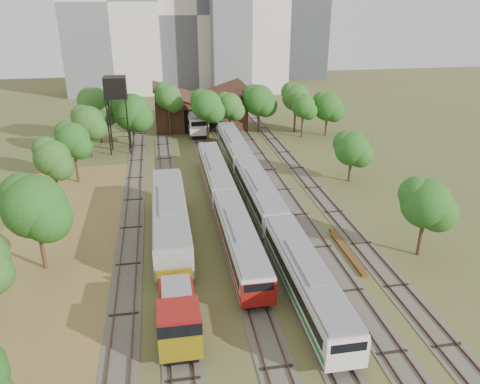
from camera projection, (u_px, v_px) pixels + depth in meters
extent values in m
plane|color=#475123|center=(289.00, 324.00, 34.16)|extent=(240.00, 240.00, 0.00)
cube|color=brown|center=(52.00, 287.00, 38.55)|extent=(14.00, 60.00, 0.04)
cube|color=#4C473D|center=(134.00, 200.00, 54.94)|extent=(2.60, 80.00, 0.06)
cube|color=#472D1E|center=(127.00, 200.00, 54.79)|extent=(0.08, 80.00, 0.14)
cube|color=#472D1E|center=(140.00, 199.00, 55.02)|extent=(0.08, 80.00, 0.14)
cube|color=#4C473D|center=(168.00, 197.00, 55.58)|extent=(2.60, 80.00, 0.06)
cube|color=#472D1E|center=(162.00, 197.00, 55.43)|extent=(0.08, 80.00, 0.14)
cube|color=#472D1E|center=(174.00, 196.00, 55.65)|extent=(0.08, 80.00, 0.14)
cube|color=#4C473D|center=(218.00, 194.00, 56.53)|extent=(2.60, 80.00, 0.06)
cube|color=#472D1E|center=(212.00, 194.00, 56.38)|extent=(0.08, 80.00, 0.14)
cube|color=#472D1E|center=(224.00, 193.00, 56.61)|extent=(0.08, 80.00, 0.14)
cube|color=#4C473D|center=(250.00, 192.00, 57.17)|extent=(2.60, 80.00, 0.06)
cube|color=#472D1E|center=(245.00, 192.00, 57.02)|extent=(0.08, 80.00, 0.14)
cube|color=#472D1E|center=(256.00, 191.00, 57.25)|extent=(0.08, 80.00, 0.14)
cube|color=#4C473D|center=(282.00, 190.00, 57.81)|extent=(2.60, 80.00, 0.06)
cube|color=#472D1E|center=(276.00, 189.00, 57.66)|extent=(0.08, 80.00, 0.14)
cube|color=#472D1E|center=(288.00, 189.00, 57.89)|extent=(0.08, 80.00, 0.14)
cube|color=#4C473D|center=(313.00, 188.00, 58.44)|extent=(2.60, 80.00, 0.06)
cube|color=#472D1E|center=(308.00, 187.00, 58.29)|extent=(0.08, 80.00, 0.14)
cube|color=#472D1E|center=(319.00, 187.00, 58.52)|extent=(0.08, 80.00, 0.14)
cube|color=black|center=(239.00, 254.00, 42.76)|extent=(2.03, 15.64, 0.74)
cube|color=silver|center=(239.00, 239.00, 42.17)|extent=(2.67, 17.00, 2.31)
cube|color=black|center=(239.00, 236.00, 42.06)|extent=(2.73, 15.64, 0.78)
cube|color=slate|center=(239.00, 226.00, 41.66)|extent=(2.46, 16.66, 0.33)
cube|color=maroon|center=(239.00, 245.00, 42.42)|extent=(2.73, 16.66, 0.42)
cube|color=maroon|center=(259.00, 295.00, 34.54)|extent=(2.71, 0.25, 2.08)
cube|color=black|center=(215.00, 184.00, 58.65)|extent=(2.03, 15.64, 0.74)
cube|color=silver|center=(215.00, 173.00, 58.06)|extent=(2.67, 17.00, 2.31)
cube|color=black|center=(215.00, 171.00, 57.95)|extent=(2.73, 15.64, 0.78)
cube|color=slate|center=(215.00, 163.00, 57.55)|extent=(2.46, 16.66, 0.33)
cube|color=maroon|center=(215.00, 177.00, 58.31)|extent=(2.73, 16.66, 0.42)
cube|color=black|center=(305.00, 295.00, 36.83)|extent=(2.09, 15.64, 0.76)
cube|color=silver|center=(306.00, 278.00, 36.23)|extent=(2.75, 17.00, 2.37)
cube|color=black|center=(306.00, 275.00, 36.12)|extent=(2.81, 15.64, 0.81)
cube|color=slate|center=(307.00, 263.00, 35.70)|extent=(2.53, 16.66, 0.34)
cube|color=#196736|center=(305.00, 286.00, 36.49)|extent=(2.81, 16.66, 0.43)
cube|color=silver|center=(347.00, 356.00, 28.60)|extent=(2.79, 0.25, 2.13)
cube|color=black|center=(258.00, 205.00, 52.73)|extent=(2.09, 15.64, 0.76)
cube|color=silver|center=(259.00, 192.00, 52.12)|extent=(2.75, 17.00, 2.37)
cube|color=black|center=(259.00, 190.00, 52.01)|extent=(2.81, 15.64, 0.81)
cube|color=slate|center=(259.00, 181.00, 51.60)|extent=(2.53, 16.66, 0.34)
cube|color=#196736|center=(259.00, 198.00, 52.38)|extent=(2.81, 16.66, 0.43)
cube|color=black|center=(234.00, 157.00, 68.62)|extent=(2.09, 15.64, 0.76)
cube|color=silver|center=(234.00, 146.00, 68.01)|extent=(2.75, 17.00, 2.37)
cube|color=black|center=(234.00, 145.00, 67.90)|extent=(2.81, 15.64, 0.81)
cube|color=slate|center=(234.00, 137.00, 67.49)|extent=(2.53, 16.66, 0.34)
cube|color=#196736|center=(234.00, 151.00, 68.27)|extent=(2.81, 16.66, 0.43)
cube|color=black|center=(196.00, 126.00, 84.53)|extent=(2.37, 14.72, 0.86)
cube|color=silver|center=(195.00, 116.00, 83.84)|extent=(3.12, 16.00, 2.69)
cube|color=black|center=(195.00, 115.00, 83.71)|extent=(3.18, 14.72, 0.92)
cube|color=slate|center=(195.00, 108.00, 83.24)|extent=(2.87, 15.68, 0.39)
cube|color=#196736|center=(195.00, 121.00, 84.13)|extent=(3.18, 15.68, 0.48)
cube|color=silver|center=(199.00, 129.00, 76.67)|extent=(3.16, 0.25, 2.42)
cube|color=black|center=(179.00, 324.00, 33.46)|extent=(2.25, 7.20, 0.92)
cube|color=maroon|center=(177.00, 303.00, 33.71)|extent=(2.56, 4.40, 1.54)
cube|color=maroon|center=(179.00, 327.00, 30.38)|extent=(2.77, 2.66, 2.77)
cube|color=black|center=(179.00, 318.00, 30.12)|extent=(2.82, 2.72, 0.92)
cube|color=gold|center=(181.00, 349.00, 29.41)|extent=(2.77, 0.20, 1.84)
cube|color=gold|center=(175.00, 280.00, 36.59)|extent=(2.77, 0.20, 1.84)
cube|color=slate|center=(176.00, 290.00, 32.33)|extent=(2.05, 3.60, 0.20)
cube|color=black|center=(171.00, 234.00, 46.18)|extent=(2.46, 16.56, 0.89)
cube|color=gray|center=(170.00, 217.00, 45.46)|extent=(3.24, 18.00, 2.79)
cube|color=black|center=(170.00, 214.00, 45.33)|extent=(3.30, 16.56, 0.95)
cube|color=slate|center=(169.00, 202.00, 44.84)|extent=(2.98, 17.64, 0.40)
cylinder|color=black|center=(109.00, 128.00, 68.93)|extent=(0.21, 0.21, 8.35)
cylinder|color=black|center=(128.00, 127.00, 69.38)|extent=(0.21, 0.21, 8.35)
cylinder|color=black|center=(110.00, 123.00, 71.49)|extent=(0.21, 0.21, 8.35)
cylinder|color=black|center=(129.00, 122.00, 71.94)|extent=(0.21, 0.21, 8.35)
cube|color=black|center=(116.00, 97.00, 68.78)|extent=(3.29, 3.29, 0.20)
cube|color=black|center=(115.00, 86.00, 68.19)|extent=(3.13, 3.13, 2.82)
cube|color=brown|center=(347.00, 253.00, 43.38)|extent=(0.52, 7.86, 0.26)
cube|color=brown|center=(346.00, 248.00, 44.24)|extent=(0.49, 7.77, 0.25)
cube|color=#361B13|center=(200.00, 111.00, 85.60)|extent=(16.00, 11.00, 5.50)
cube|color=#361B13|center=(177.00, 93.00, 83.67)|extent=(8.45, 11.55, 2.96)
cube|color=#361B13|center=(221.00, 92.00, 84.94)|extent=(8.45, 11.55, 2.96)
cube|color=black|center=(203.00, 121.00, 80.87)|extent=(6.40, 0.15, 4.12)
cylinder|color=#382616|center=(42.00, 245.00, 40.33)|extent=(0.36, 0.36, 4.67)
sphere|color=#175215|center=(34.00, 207.00, 38.93)|extent=(5.36, 5.36, 5.36)
cylinder|color=#382616|center=(58.00, 191.00, 51.14)|extent=(0.36, 0.36, 4.92)
sphere|color=#175215|center=(52.00, 158.00, 49.67)|extent=(3.87, 3.87, 3.87)
cylinder|color=#382616|center=(76.00, 166.00, 59.41)|extent=(0.36, 0.36, 4.48)
sphere|color=#175215|center=(73.00, 139.00, 58.07)|extent=(4.21, 4.21, 4.21)
cylinder|color=#382616|center=(91.00, 144.00, 68.73)|extent=(0.36, 0.36, 4.20)
sphere|color=#175215|center=(88.00, 122.00, 67.47)|extent=(4.69, 4.69, 4.69)
cylinder|color=#382616|center=(100.00, 128.00, 75.70)|extent=(0.36, 0.36, 4.68)
sphere|color=#175215|center=(97.00, 106.00, 74.30)|extent=(5.94, 5.94, 5.94)
cylinder|color=#382616|center=(134.00, 133.00, 74.16)|extent=(0.36, 0.36, 4.23)
sphere|color=#175215|center=(132.00, 112.00, 72.90)|extent=(5.81, 5.81, 5.81)
cylinder|color=#382616|center=(170.00, 121.00, 79.31)|extent=(0.36, 0.36, 5.22)
sphere|color=#175215|center=(168.00, 97.00, 77.75)|extent=(4.27, 4.27, 4.27)
cylinder|color=#382616|center=(207.00, 128.00, 75.94)|extent=(0.36, 0.36, 4.74)
sphere|color=#175215|center=(207.00, 105.00, 74.53)|extent=(4.92, 4.92, 4.92)
cylinder|color=#382616|center=(230.00, 125.00, 78.98)|extent=(0.36, 0.36, 4.13)
sphere|color=#175215|center=(230.00, 106.00, 77.74)|extent=(4.33, 4.33, 4.33)
cylinder|color=#382616|center=(259.00, 120.00, 81.67)|extent=(0.36, 0.36, 4.39)
sphere|color=#175215|center=(259.00, 100.00, 80.36)|extent=(5.30, 5.30, 5.30)
cylinder|color=#382616|center=(295.00, 118.00, 81.79)|extent=(0.36, 0.36, 4.77)
sphere|color=#175215|center=(296.00, 97.00, 80.36)|extent=(4.67, 4.67, 4.67)
cylinder|color=#382616|center=(326.00, 124.00, 79.68)|extent=(0.36, 0.36, 3.93)
sphere|color=#175215|center=(328.00, 107.00, 78.50)|extent=(4.79, 4.79, 4.79)
cylinder|color=#382616|center=(421.00, 235.00, 42.57)|extent=(0.36, 0.36, 4.09)
sphere|color=#175215|center=(426.00, 203.00, 41.34)|extent=(4.46, 4.46, 4.46)
cylinder|color=#382616|center=(350.00, 169.00, 59.87)|extent=(0.36, 0.36, 3.47)
sphere|color=#175215|center=(352.00, 149.00, 58.83)|extent=(4.39, 4.39, 4.39)
cylinder|color=#382616|center=(302.00, 125.00, 78.67)|extent=(0.36, 0.36, 4.19)
sphere|color=#175215|center=(303.00, 106.00, 77.42)|extent=(3.95, 3.95, 3.95)
cube|color=beige|center=(110.00, 1.00, 109.43)|extent=(22.00, 16.00, 42.00)
cube|color=beige|center=(194.00, 14.00, 118.31)|extent=(20.00, 18.00, 36.00)
cube|color=#393C40|center=(303.00, 27.00, 134.04)|extent=(12.00, 12.00, 28.00)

